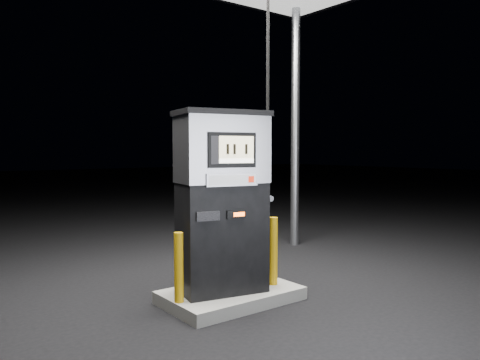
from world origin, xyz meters
TOP-DOWN VIEW (x-y plane):
  - ground at (0.00, 0.00)m, footprint 80.00×80.00m
  - pump_island at (0.00, 0.00)m, footprint 1.60×1.00m
  - fuel_dispenser at (-0.12, 0.01)m, footprint 1.23×0.84m
  - bollard_left at (-0.74, -0.04)m, footprint 0.12×0.12m
  - bollard_right at (0.55, -0.15)m, footprint 0.12×0.12m

SIDE VIEW (x-z plane):
  - ground at x=0.00m, z-range 0.00..0.00m
  - pump_island at x=0.00m, z-range 0.00..0.15m
  - bollard_left at x=-0.74m, z-range 0.15..0.93m
  - bollard_right at x=0.55m, z-range 0.15..1.00m
  - fuel_dispenser at x=-0.12m, z-range -0.97..3.47m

